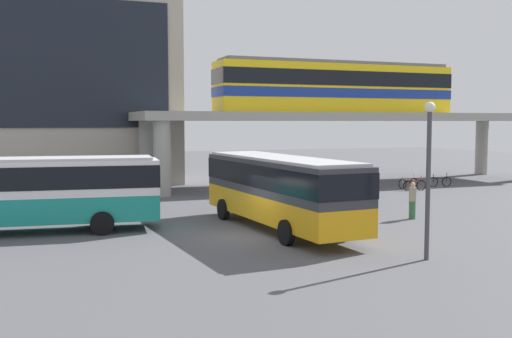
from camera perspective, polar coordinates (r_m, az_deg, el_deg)
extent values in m
plane|color=#515156|center=(33.97, -6.20, -3.47)|extent=(120.00, 120.00, 0.00)
cube|color=#B2A899|center=(48.32, -22.55, 8.14)|extent=(23.98, 10.04, 16.07)
cube|color=black|center=(43.34, -22.80, 9.65)|extent=(21.58, 0.10, 9.00)
cube|color=#9E9B93|center=(45.93, 9.09, 5.00)|extent=(32.70, 7.07, 0.60)
cylinder|color=#9E9B93|center=(37.99, -9.06, 1.01)|extent=(1.10, 1.10, 4.82)
cylinder|color=#9E9B93|center=(43.35, -10.52, 1.42)|extent=(1.10, 1.10, 4.82)
cylinder|color=#9E9B93|center=(57.09, 20.99, 1.94)|extent=(1.10, 1.10, 4.82)
cube|color=yellow|center=(45.40, 7.78, 7.67)|extent=(18.80, 2.90, 3.60)
cube|color=navy|center=(45.38, 7.77, 7.22)|extent=(18.86, 2.96, 0.70)
cube|color=black|center=(45.44, 7.79, 8.58)|extent=(18.86, 2.96, 1.10)
cube|color=slate|center=(45.54, 7.80, 10.08)|extent=(18.05, 2.61, 0.24)
cube|color=orange|center=(25.97, 2.25, -3.59)|extent=(3.26, 11.15, 1.10)
cube|color=#333338|center=(25.82, 2.26, -0.74)|extent=(3.26, 11.15, 1.50)
cube|color=black|center=(25.82, 2.26, -0.57)|extent=(3.30, 11.19, 0.96)
cube|color=silver|center=(25.76, 2.26, 1.06)|extent=(3.10, 10.59, 0.12)
cylinder|color=black|center=(28.73, -3.18, -3.92)|extent=(0.35, 1.02, 1.00)
cylinder|color=black|center=(29.72, 1.32, -3.62)|extent=(0.35, 1.02, 1.00)
cylinder|color=black|center=(22.80, 2.95, -6.15)|extent=(0.35, 1.02, 1.00)
cylinder|color=black|center=(24.04, 8.26, -5.63)|extent=(0.35, 1.02, 1.00)
cube|color=teal|center=(26.97, -21.23, -3.60)|extent=(11.21, 3.71, 1.10)
cube|color=white|center=(26.82, -21.31, -0.85)|extent=(11.21, 3.71, 1.50)
cube|color=black|center=(26.81, -21.32, -0.69)|extent=(11.25, 3.75, 0.96)
cube|color=silver|center=(26.76, -21.36, 0.88)|extent=(10.65, 3.52, 0.12)
cylinder|color=black|center=(25.62, -14.65, -5.10)|extent=(1.02, 0.39, 1.00)
cylinder|color=black|center=(28.08, -14.63, -4.26)|extent=(1.02, 0.39, 1.00)
torus|color=black|center=(43.96, 15.00, -1.32)|extent=(0.74, 0.16, 0.74)
torus|color=black|center=(43.25, 13.99, -1.40)|extent=(0.74, 0.16, 0.74)
cylinder|color=silver|center=(43.58, 14.51, -0.99)|extent=(1.05, 0.19, 0.05)
cylinder|color=silver|center=(43.22, 14.00, -1.00)|extent=(0.04, 0.04, 0.55)
cylinder|color=silver|center=(43.93, 15.01, -0.87)|extent=(0.04, 0.04, 0.65)
torus|color=black|center=(36.58, -0.58, -2.33)|extent=(0.72, 0.28, 0.74)
torus|color=black|center=(35.96, -1.90, -2.45)|extent=(0.72, 0.28, 0.74)
cylinder|color=orange|center=(36.24, -1.24, -1.95)|extent=(1.02, 0.36, 0.05)
cylinder|color=orange|center=(35.92, -1.91, -1.98)|extent=(0.04, 0.04, 0.55)
cylinder|color=orange|center=(36.54, -0.58, -1.78)|extent=(0.04, 0.04, 0.65)
torus|color=black|center=(42.47, 15.69, -1.54)|extent=(0.74, 0.11, 0.74)
torus|color=black|center=(41.91, 14.48, -1.59)|extent=(0.74, 0.11, 0.74)
cylinder|color=#B21E1E|center=(42.16, 15.10, -1.19)|extent=(1.05, 0.12, 0.05)
cylinder|color=#B21E1E|center=(41.88, 14.49, -1.18)|extent=(0.04, 0.04, 0.55)
cylinder|color=#B21E1E|center=(42.43, 15.70, -1.07)|extent=(0.04, 0.04, 0.65)
torus|color=black|center=(35.26, -0.09, -2.59)|extent=(0.73, 0.26, 0.74)
torus|color=black|center=(34.65, -1.49, -2.72)|extent=(0.73, 0.26, 0.74)
cylinder|color=#1E3FA5|center=(34.92, -0.78, -2.20)|extent=(1.02, 0.33, 0.05)
cylinder|color=#1E3FA5|center=(34.61, -1.49, -2.23)|extent=(0.04, 0.04, 0.55)
cylinder|color=#1E3FA5|center=(35.22, -0.09, -2.03)|extent=(0.04, 0.04, 0.65)
torus|color=black|center=(37.46, 7.80, -2.21)|extent=(0.70, 0.34, 0.74)
torus|color=black|center=(36.65, 6.78, -2.35)|extent=(0.70, 0.34, 0.74)
cylinder|color=#996626|center=(37.03, 7.30, -1.85)|extent=(0.99, 0.46, 0.05)
cylinder|color=#996626|center=(36.62, 6.78, -1.88)|extent=(0.04, 0.04, 0.55)
cylinder|color=#996626|center=(37.43, 7.81, -1.68)|extent=(0.04, 0.04, 0.65)
torus|color=black|center=(45.54, 17.95, -1.19)|extent=(0.74, 0.21, 0.74)
torus|color=black|center=(45.08, 16.76, -1.22)|extent=(0.74, 0.21, 0.74)
cylinder|color=black|center=(45.28, 17.37, -0.85)|extent=(1.04, 0.26, 0.05)
cylinder|color=black|center=(45.05, 16.77, -0.84)|extent=(0.04, 0.04, 0.55)
cylinder|color=black|center=(45.51, 17.97, -0.75)|extent=(0.04, 0.04, 0.65)
cylinder|color=#33663F|center=(29.88, 14.87, -3.86)|extent=(0.32, 0.32, 0.88)
cube|color=gray|center=(29.77, 14.90, -2.36)|extent=(0.40, 0.47, 0.69)
sphere|color=tan|center=(29.72, 14.92, -1.47)|extent=(0.24, 0.24, 0.24)
cylinder|color=#3F3F44|center=(20.95, 16.30, -1.62)|extent=(0.16, 0.16, 5.09)
sphere|color=silver|center=(20.84, 16.47, 5.76)|extent=(0.36, 0.36, 0.36)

